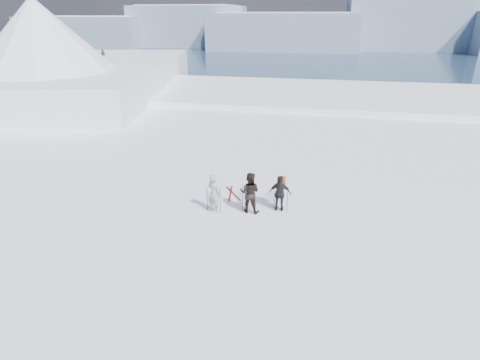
{
  "coord_description": "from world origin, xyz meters",
  "views": [
    {
      "loc": [
        0.51,
        -10.56,
        8.05
      ],
      "look_at": [
        -2.2,
        3.0,
        1.86
      ],
      "focal_mm": 28.0,
      "sensor_mm": 36.0,
      "label": 1
    }
  ],
  "objects_px": {
    "skier_pack": "(280,193)",
    "skis_loose": "(232,193)",
    "skier_dark": "(250,193)",
    "skier_grey": "(214,193)"
  },
  "relations": [
    {
      "from": "skier_grey",
      "to": "skier_pack",
      "type": "distance_m",
      "value": 2.89
    },
    {
      "from": "skier_pack",
      "to": "skis_loose",
      "type": "bearing_deg",
      "value": -24.39
    },
    {
      "from": "skier_pack",
      "to": "skis_loose",
      "type": "height_order",
      "value": "skier_pack"
    },
    {
      "from": "skis_loose",
      "to": "skier_dark",
      "type": "bearing_deg",
      "value": -54.19
    },
    {
      "from": "skier_pack",
      "to": "skis_loose",
      "type": "relative_size",
      "value": 0.98
    },
    {
      "from": "skier_pack",
      "to": "skis_loose",
      "type": "xyz_separation_m",
      "value": [
        -2.44,
        1.22,
        -0.82
      ]
    },
    {
      "from": "skier_dark",
      "to": "skier_pack",
      "type": "relative_size",
      "value": 1.12
    },
    {
      "from": "skier_grey",
      "to": "skis_loose",
      "type": "bearing_deg",
      "value": -75.37
    },
    {
      "from": "skier_dark",
      "to": "skier_pack",
      "type": "height_order",
      "value": "skier_dark"
    },
    {
      "from": "skis_loose",
      "to": "skier_pack",
      "type": "bearing_deg",
      "value": -26.53
    }
  ]
}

